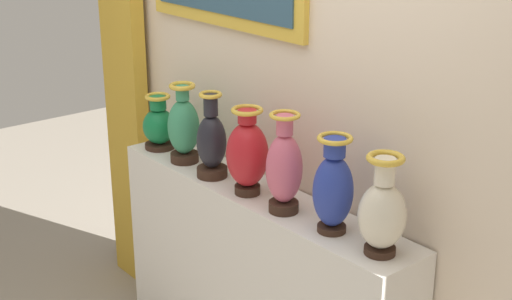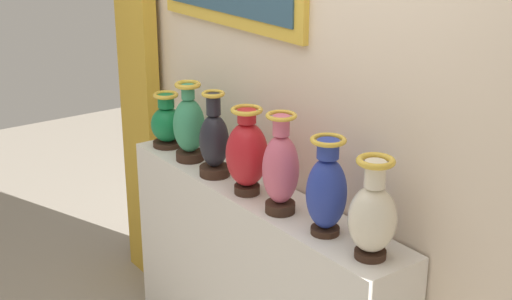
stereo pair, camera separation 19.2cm
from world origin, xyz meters
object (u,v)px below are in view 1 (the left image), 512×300
(vase_jade, at_px, (184,127))
(vase_cobalt, at_px, (333,188))
(vase_emerald, at_px, (159,125))
(vase_ivory, at_px, (382,212))
(vase_onyx, at_px, (211,142))
(vase_crimson, at_px, (247,153))
(vase_rose, at_px, (284,168))

(vase_jade, bearing_deg, vase_cobalt, 0.74)
(vase_emerald, distance_m, vase_jade, 0.25)
(vase_emerald, xyz_separation_m, vase_ivory, (1.48, 0.01, 0.04))
(vase_onyx, bearing_deg, vase_ivory, 1.72)
(vase_jade, relative_size, vase_crimson, 1.00)
(vase_emerald, relative_size, vase_jade, 0.72)
(vase_crimson, bearing_deg, vase_jade, 179.02)
(vase_rose, relative_size, vase_ivory, 1.10)
(vase_cobalt, bearing_deg, vase_crimson, -177.54)
(vase_crimson, height_order, vase_ivory, vase_crimson)
(vase_emerald, bearing_deg, vase_ivory, 0.36)
(vase_cobalt, height_order, vase_ivory, vase_cobalt)
(vase_jade, height_order, vase_cobalt, same)
(vase_onyx, bearing_deg, vase_crimson, 0.43)
(vase_rose, height_order, vase_ivory, vase_rose)
(vase_onyx, distance_m, vase_crimson, 0.26)
(vase_jade, bearing_deg, vase_rose, -0.71)
(vase_crimson, relative_size, vase_cobalt, 0.99)
(vase_jade, xyz_separation_m, vase_ivory, (1.23, 0.02, -0.01))
(vase_cobalt, bearing_deg, vase_emerald, -179.87)
(vase_crimson, xyz_separation_m, vase_cobalt, (0.50, 0.02, -0.00))
(vase_crimson, distance_m, vase_ivory, 0.74)
(vase_emerald, bearing_deg, vase_crimson, -1.45)
(vase_jade, height_order, vase_onyx, vase_onyx)
(vase_onyx, distance_m, vase_ivory, 0.99)
(vase_jade, distance_m, vase_onyx, 0.24)
(vase_crimson, relative_size, vase_rose, 0.92)
(vase_emerald, height_order, vase_crimson, vase_crimson)
(vase_onyx, relative_size, vase_cobalt, 1.02)
(vase_crimson, bearing_deg, vase_emerald, 178.55)
(vase_emerald, bearing_deg, vase_jade, -2.43)
(vase_onyx, relative_size, vase_ivory, 1.04)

